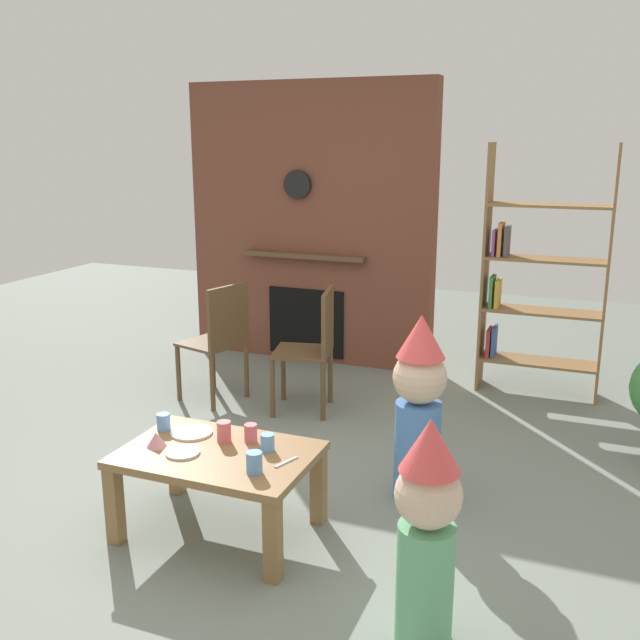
{
  "coord_description": "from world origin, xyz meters",
  "views": [
    {
      "loc": [
        1.55,
        -3.11,
        1.92
      ],
      "look_at": [
        0.15,
        0.4,
        0.96
      ],
      "focal_mm": 39.98,
      "sensor_mm": 36.0,
      "label": 1
    }
  ],
  "objects_px": {
    "paper_cup_far_right": "(251,433)",
    "paper_plate_front": "(183,452)",
    "paper_cup_center": "(254,463)",
    "dining_chair_left": "(220,336)",
    "bookshelf": "(536,280)",
    "birthday_cake_slice": "(156,439)",
    "dining_chair_middle": "(315,343)",
    "paper_cup_far_left": "(163,422)",
    "paper_plate_rear": "(192,432)",
    "child_with_cone_hat": "(427,527)",
    "coffee_table": "(218,465)",
    "paper_cup_near_right": "(267,442)",
    "paper_cup_near_left": "(224,432)",
    "child_in_pink": "(419,404)"
  },
  "relations": [
    {
      "from": "paper_cup_center",
      "to": "paper_plate_front",
      "type": "xyz_separation_m",
      "value": [
        -0.42,
        0.06,
        -0.04
      ]
    },
    {
      "from": "paper_cup_near_right",
      "to": "dining_chair_left",
      "type": "distance_m",
      "value": 1.9
    },
    {
      "from": "paper_cup_near_left",
      "to": "child_in_pink",
      "type": "height_order",
      "value": "child_in_pink"
    },
    {
      "from": "birthday_cake_slice",
      "to": "paper_plate_rear",
      "type": "bearing_deg",
      "value": 70.11
    },
    {
      "from": "paper_cup_near_right",
      "to": "bookshelf",
      "type": "bearing_deg",
      "value": 69.06
    },
    {
      "from": "dining_chair_middle",
      "to": "paper_cup_near_right",
      "type": "bearing_deg",
      "value": 91.5
    },
    {
      "from": "paper_plate_front",
      "to": "child_with_cone_hat",
      "type": "xyz_separation_m",
      "value": [
        1.28,
        -0.32,
        0.05
      ]
    },
    {
      "from": "birthday_cake_slice",
      "to": "dining_chair_left",
      "type": "height_order",
      "value": "dining_chair_left"
    },
    {
      "from": "coffee_table",
      "to": "paper_plate_front",
      "type": "height_order",
      "value": "paper_plate_front"
    },
    {
      "from": "paper_cup_near_right",
      "to": "paper_plate_rear",
      "type": "height_order",
      "value": "paper_cup_near_right"
    },
    {
      "from": "paper_cup_near_right",
      "to": "paper_plate_front",
      "type": "distance_m",
      "value": 0.41
    },
    {
      "from": "paper_cup_near_left",
      "to": "birthday_cake_slice",
      "type": "bearing_deg",
      "value": -148.2
    },
    {
      "from": "paper_cup_center",
      "to": "paper_plate_rear",
      "type": "xyz_separation_m",
      "value": [
        -0.51,
        0.28,
        -0.04
      ]
    },
    {
      "from": "paper_cup_far_left",
      "to": "child_with_cone_hat",
      "type": "bearing_deg",
      "value": -19.18
    },
    {
      "from": "paper_plate_rear",
      "to": "child_with_cone_hat",
      "type": "bearing_deg",
      "value": -21.73
    },
    {
      "from": "bookshelf",
      "to": "paper_cup_far_right",
      "type": "xyz_separation_m",
      "value": [
        -1.12,
        -2.54,
        -0.4
      ]
    },
    {
      "from": "paper_cup_center",
      "to": "dining_chair_left",
      "type": "relative_size",
      "value": 0.11
    },
    {
      "from": "paper_cup_near_left",
      "to": "child_with_cone_hat",
      "type": "bearing_deg",
      "value": -23.98
    },
    {
      "from": "child_with_cone_hat",
      "to": "dining_chair_left",
      "type": "bearing_deg",
      "value": -25.29
    },
    {
      "from": "paper_cup_center",
      "to": "paper_cup_far_left",
      "type": "xyz_separation_m",
      "value": [
        -0.67,
        0.27,
        -0.01
      ]
    },
    {
      "from": "paper_cup_near_right",
      "to": "dining_chair_middle",
      "type": "xyz_separation_m",
      "value": [
        -0.4,
        1.61,
        0.03
      ]
    },
    {
      "from": "paper_cup_near_right",
      "to": "paper_cup_far_left",
      "type": "distance_m",
      "value": 0.62
    },
    {
      "from": "bookshelf",
      "to": "paper_cup_far_left",
      "type": "relative_size",
      "value": 21.44
    },
    {
      "from": "paper_cup_center",
      "to": "dining_chair_left",
      "type": "bearing_deg",
      "value": 123.62
    },
    {
      "from": "paper_cup_far_left",
      "to": "paper_plate_rear",
      "type": "xyz_separation_m",
      "value": [
        0.16,
        0.01,
        -0.04
      ]
    },
    {
      "from": "paper_cup_near_left",
      "to": "paper_cup_far_right",
      "type": "xyz_separation_m",
      "value": [
        0.13,
        0.05,
        -0.01
      ]
    },
    {
      "from": "coffee_table",
      "to": "paper_cup_far_left",
      "type": "bearing_deg",
      "value": 161.99
    },
    {
      "from": "paper_cup_center",
      "to": "paper_plate_front",
      "type": "bearing_deg",
      "value": 172.49
    },
    {
      "from": "bookshelf",
      "to": "birthday_cake_slice",
      "type": "relative_size",
      "value": 19.0
    },
    {
      "from": "paper_cup_far_right",
      "to": "dining_chair_middle",
      "type": "relative_size",
      "value": 0.1
    },
    {
      "from": "bookshelf",
      "to": "paper_plate_front",
      "type": "xyz_separation_m",
      "value": [
        -1.36,
        -2.79,
        -0.45
      ]
    },
    {
      "from": "paper_plate_rear",
      "to": "bookshelf",
      "type": "bearing_deg",
      "value": 60.4
    },
    {
      "from": "paper_cup_near_right",
      "to": "dining_chair_left",
      "type": "bearing_deg",
      "value": 126.4
    },
    {
      "from": "birthday_cake_slice",
      "to": "dining_chair_left",
      "type": "relative_size",
      "value": 0.11
    },
    {
      "from": "bookshelf",
      "to": "paper_cup_center",
      "type": "distance_m",
      "value": 3.03
    },
    {
      "from": "paper_cup_center",
      "to": "dining_chair_left",
      "type": "xyz_separation_m",
      "value": [
        -1.18,
        1.77,
        0.02
      ]
    },
    {
      "from": "paper_cup_far_right",
      "to": "bookshelf",
      "type": "bearing_deg",
      "value": 66.25
    },
    {
      "from": "paper_cup_far_right",
      "to": "paper_cup_center",
      "type": "bearing_deg",
      "value": -60.28
    },
    {
      "from": "paper_cup_center",
      "to": "child_with_cone_hat",
      "type": "distance_m",
      "value": 0.9
    },
    {
      "from": "paper_cup_near_right",
      "to": "child_in_pink",
      "type": "xyz_separation_m",
      "value": [
        0.6,
        0.61,
        0.07
      ]
    },
    {
      "from": "paper_cup_center",
      "to": "child_with_cone_hat",
      "type": "height_order",
      "value": "child_with_cone_hat"
    },
    {
      "from": "birthday_cake_slice",
      "to": "paper_cup_far_right",
      "type": "bearing_deg",
      "value": 28.59
    },
    {
      "from": "paper_cup_far_right",
      "to": "paper_plate_front",
      "type": "bearing_deg",
      "value": -134.82
    },
    {
      "from": "dining_chair_left",
      "to": "dining_chair_middle",
      "type": "height_order",
      "value": "same"
    },
    {
      "from": "coffee_table",
      "to": "birthday_cake_slice",
      "type": "relative_size",
      "value": 9.4
    },
    {
      "from": "paper_cup_near_right",
      "to": "child_with_cone_hat",
      "type": "height_order",
      "value": "child_with_cone_hat"
    },
    {
      "from": "bookshelf",
      "to": "dining_chair_left",
      "type": "xyz_separation_m",
      "value": [
        -2.12,
        -1.08,
        -0.38
      ]
    },
    {
      "from": "bookshelf",
      "to": "paper_cup_near_left",
      "type": "distance_m",
      "value": 2.9
    },
    {
      "from": "paper_cup_near_right",
      "to": "paper_cup_center",
      "type": "height_order",
      "value": "paper_cup_center"
    },
    {
      "from": "dining_chair_middle",
      "to": "paper_cup_near_left",
      "type": "bearing_deg",
      "value": 82.96
    }
  ]
}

